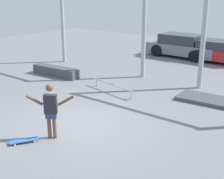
{
  "coord_description": "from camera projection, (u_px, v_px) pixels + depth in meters",
  "views": [
    {
      "loc": [
        6.32,
        -6.37,
        3.95
      ],
      "look_at": [
        0.05,
        1.57,
        0.71
      ],
      "focal_mm": 50.0,
      "sensor_mm": 36.0,
      "label": 1
    }
  ],
  "objects": [
    {
      "name": "skateboarder",
      "position": [
        51.0,
        108.0,
        8.46
      ],
      "size": [
        1.11,
        0.84,
        1.57
      ],
      "rotation": [
        0.0,
        0.0,
        0.63
      ],
      "color": "brown",
      "rests_on": "ground_plane"
    },
    {
      "name": "skateboard",
      "position": [
        24.0,
        141.0,
        8.42
      ],
      "size": [
        0.56,
        0.77,
        0.08
      ],
      "rotation": [
        0.0,
        0.0,
        1.06
      ],
      "color": "#2D66B2",
      "rests_on": "ground_plane"
    },
    {
      "name": "ground_plane",
      "position": [
        80.0,
        123.0,
        9.69
      ],
      "size": [
        36.0,
        36.0,
        0.0
      ],
      "primitive_type": "plane",
      "color": "slate"
    },
    {
      "name": "grind_box",
      "position": [
        56.0,
        71.0,
        14.98
      ],
      "size": [
        2.6,
        0.72,
        0.44
      ],
      "primitive_type": "cube",
      "rotation": [
        0.0,
        0.0,
        0.07
      ],
      "color": "#47474C",
      "rests_on": "ground_plane"
    },
    {
      "name": "canopy_support_left",
      "position": [
        99.0,
        7.0,
        15.47
      ],
      "size": [
        5.56,
        0.2,
        5.01
      ],
      "color": "#A5A8AD",
      "rests_on": "ground_plane"
    },
    {
      "name": "parked_car_red",
      "position": [
        224.0,
        52.0,
        17.56
      ],
      "size": [
        4.55,
        1.94,
        1.23
      ],
      "rotation": [
        0.0,
        0.0,
        -0.02
      ],
      "color": "red",
      "rests_on": "ground_plane"
    },
    {
      "name": "grind_rail",
      "position": [
        113.0,
        86.0,
        12.51
      ],
      "size": [
        2.57,
        0.6,
        0.34
      ],
      "rotation": [
        0.0,
        0.0,
        -0.21
      ],
      "color": "#B7BABF",
      "rests_on": "ground_plane"
    },
    {
      "name": "manual_pad",
      "position": [
        218.0,
        102.0,
        11.36
      ],
      "size": [
        3.01,
        1.36,
        0.13
      ],
      "primitive_type": "cube",
      "rotation": [
        0.0,
        0.0,
        0.07
      ],
      "color": "#47474C",
      "rests_on": "ground_plane"
    },
    {
      "name": "parked_car_grey",
      "position": [
        183.0,
        46.0,
        19.09
      ],
      "size": [
        4.44,
        2.06,
        1.39
      ],
      "rotation": [
        0.0,
        0.0,
        -0.03
      ],
      "color": "slate",
      "rests_on": "ground_plane"
    }
  ]
}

